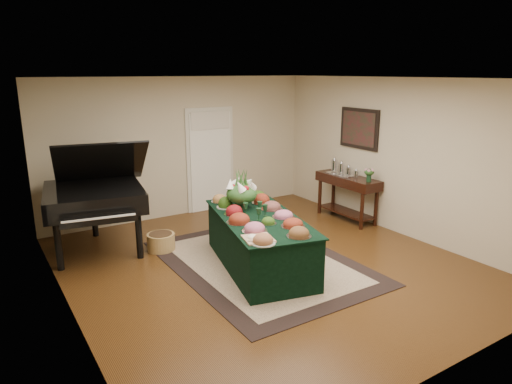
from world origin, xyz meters
TOP-DOWN VIEW (x-y plane):
  - ground at (0.00, 0.00)m, footprint 6.00×6.00m
  - area_rug at (-0.05, 0.10)m, footprint 2.45×3.43m
  - kitchen_doorway at (0.60, 2.97)m, footprint 1.05×0.07m
  - buffet_table at (-0.15, -0.02)m, footprint 1.56×2.43m
  - food_platters at (-0.15, 0.04)m, footprint 1.38×2.23m
  - cutting_board at (-0.64, -0.75)m, footprint 0.43×0.43m
  - green_goblets at (-0.14, 0.04)m, footprint 0.29×0.41m
  - floral_centerpiece at (-0.13, 0.49)m, footprint 0.49×0.49m
  - grand_piano at (-1.96, 1.94)m, footprint 1.80×1.95m
  - wicker_basket at (-1.13, 1.37)m, footprint 0.44×0.44m
  - mahogany_sideboard at (2.50, 0.95)m, footprint 0.45×1.38m
  - tea_service at (2.50, 1.09)m, footprint 0.34×0.74m
  - pink_bouquet at (2.50, 0.42)m, footprint 0.20×0.20m
  - wall_painting at (2.72, 0.95)m, footprint 0.05×0.95m

SIDE VIEW (x-z plane):
  - ground at x=0.00m, z-range 0.00..0.00m
  - area_rug at x=-0.05m, z-range 0.00..0.01m
  - wicker_basket at x=-1.13m, z-range 0.00..0.28m
  - buffet_table at x=-0.15m, z-range 0.00..0.77m
  - mahogany_sideboard at x=2.50m, z-range 0.24..1.10m
  - cutting_board at x=-0.64m, z-range 0.76..0.85m
  - food_platters at x=-0.15m, z-range 0.75..0.89m
  - green_goblets at x=-0.14m, z-range 0.77..0.95m
  - grand_piano at x=-1.96m, z-range 0.01..1.79m
  - tea_service at x=2.50m, z-range 0.83..1.12m
  - kitchen_doorway at x=0.60m, z-range -0.03..2.07m
  - pink_bouquet at x=2.50m, z-range 0.90..1.15m
  - floral_centerpiece at x=-0.13m, z-range 0.81..1.30m
  - wall_painting at x=2.72m, z-range 1.38..2.12m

